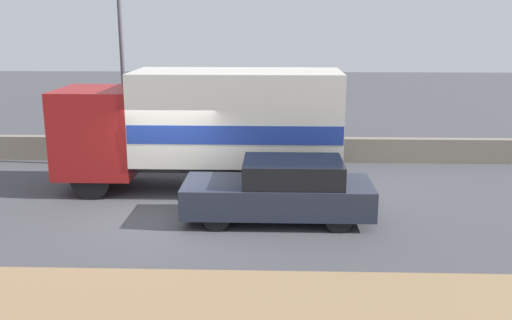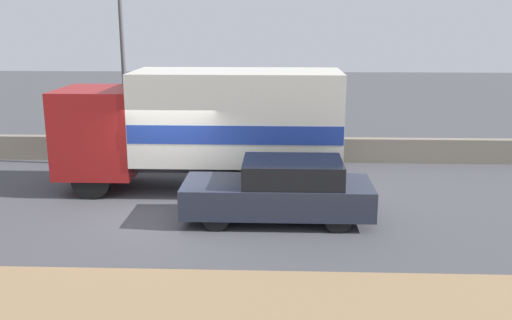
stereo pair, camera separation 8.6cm
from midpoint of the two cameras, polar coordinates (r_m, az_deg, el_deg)
The scene contains 5 objects.
ground_plane at distance 14.73m, azimuth -9.31°, elevation -5.35°, with size 80.00×80.00×0.00m, color #47474C.
stone_wall_backdrop at distance 19.99m, azimuth -6.26°, elevation 1.13°, with size 60.00×0.35×0.83m.
street_lamp at distance 19.09m, azimuth -13.44°, elevation 11.12°, with size 0.56×0.28×6.91m.
box_truck at distance 16.25m, azimuth -5.11°, elevation 3.63°, with size 7.94×2.46×3.42m.
car_hatchback at distance 13.91m, azimuth 2.38°, elevation -3.05°, with size 4.58×1.83×1.52m.
Camera 1 is at (2.80, -13.63, 4.82)m, focal length 40.00 mm.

